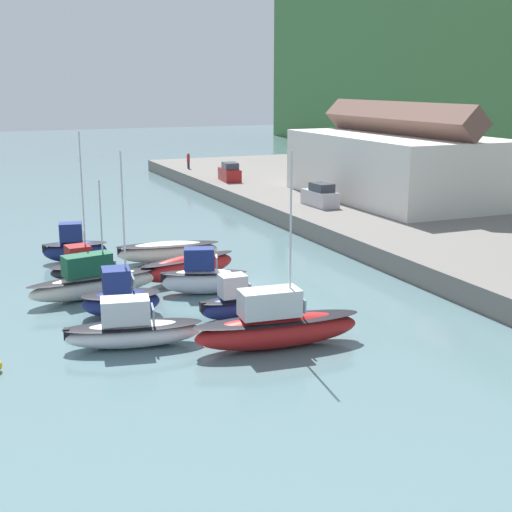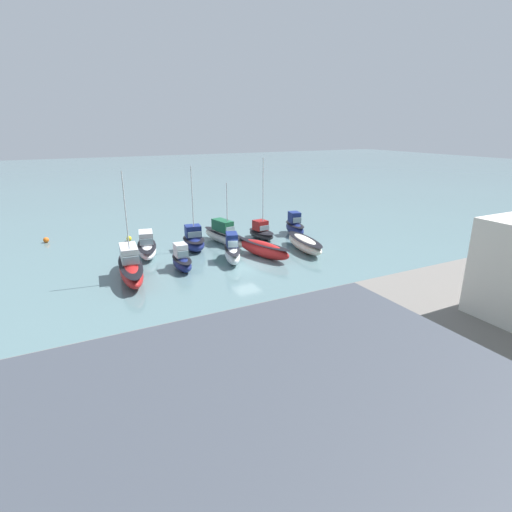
{
  "view_description": "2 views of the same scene",
  "coord_description": "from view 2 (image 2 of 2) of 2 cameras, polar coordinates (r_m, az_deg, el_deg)",
  "views": [
    {
      "loc": [
        40.72,
        -15.42,
        12.74
      ],
      "look_at": [
        -2.25,
        2.91,
        1.29
      ],
      "focal_mm": 50.0,
      "sensor_mm": 36.0,
      "label": 1
    },
    {
      "loc": [
        16.11,
        33.36,
        13.04
      ],
      "look_at": [
        -0.55,
        1.03,
        1.23
      ],
      "focal_mm": 28.0,
      "sensor_mm": 36.0,
      "label": 2
    }
  ],
  "objects": [
    {
      "name": "moored_boat_9",
      "position": [
        43.93,
        -15.33,
        1.31
      ],
      "size": [
        3.2,
        7.05,
        2.5
      ],
      "rotation": [
        0.0,
        0.0,
        -0.19
      ],
      "color": "white",
      "rests_on": "ground_plane"
    },
    {
      "name": "ground_plane",
      "position": [
        39.27,
        -1.41,
        -1.4
      ],
      "size": [
        320.0,
        320.0,
        0.0
      ],
      "primitive_type": "plane",
      "color": "slate"
    },
    {
      "name": "moored_boat_0",
      "position": [
        44.16,
        6.94,
        1.78
      ],
      "size": [
        2.98,
        7.68,
        1.53
      ],
      "rotation": [
        0.0,
        0.0,
        -0.14
      ],
      "color": "white",
      "rests_on": "ground_plane"
    },
    {
      "name": "moored_boat_5",
      "position": [
        50.53,
        5.54,
        4.21
      ],
      "size": [
        2.51,
        4.82,
        2.89
      ],
      "rotation": [
        0.0,
        0.0,
        -0.19
      ],
      "color": "navy",
      "rests_on": "ground_plane"
    },
    {
      "name": "moored_boat_6",
      "position": [
        48.57,
        0.74,
        3.44
      ],
      "size": [
        2.52,
        4.48,
        9.67
      ],
      "rotation": [
        0.0,
        0.0,
        0.12
      ],
      "color": "black",
      "rests_on": "ground_plane"
    },
    {
      "name": "quay_promenade",
      "position": [
        21.78,
        31.2,
        -19.3
      ],
      "size": [
        124.75,
        28.22,
        1.53
      ],
      "color": "slate",
      "rests_on": "ground_plane"
    },
    {
      "name": "moored_boat_8",
      "position": [
        44.59,
        -8.89,
        2.15
      ],
      "size": [
        2.84,
        4.66,
        9.18
      ],
      "rotation": [
        0.0,
        0.0,
        -0.14
      ],
      "color": "navy",
      "rests_on": "ground_plane"
    },
    {
      "name": "moored_boat_4",
      "position": [
        37.26,
        -17.47,
        -1.52
      ],
      "size": [
        2.78,
        8.69,
        9.63
      ],
      "rotation": [
        0.0,
        0.0,
        -0.09
      ],
      "color": "red",
      "rests_on": "ground_plane"
    },
    {
      "name": "mooring_buoy_0",
      "position": [
        50.07,
        -17.68,
        2.39
      ],
      "size": [
        0.61,
        0.61,
        0.61
      ],
      "color": "yellow",
      "rests_on": "ground_plane"
    },
    {
      "name": "moored_boat_1",
      "position": [
        41.65,
        1.07,
        1.01
      ],
      "size": [
        3.52,
        7.35,
        1.66
      ],
      "rotation": [
        0.0,
        0.0,
        0.29
      ],
      "color": "red",
      "rests_on": "ground_plane"
    },
    {
      "name": "moored_boat_7",
      "position": [
        46.61,
        -4.54,
        2.99
      ],
      "size": [
        3.28,
        8.43,
        7.12
      ],
      "rotation": [
        0.0,
        0.0,
        0.19
      ],
      "color": "white",
      "rests_on": "ground_plane"
    },
    {
      "name": "mooring_buoy_1",
      "position": [
        53.15,
        -27.8,
        2.04
      ],
      "size": [
        0.64,
        0.64,
        0.64
      ],
      "color": "orange",
      "rests_on": "ground_plane"
    },
    {
      "name": "moored_boat_3",
      "position": [
        38.56,
        -10.56,
        -0.63
      ],
      "size": [
        1.65,
        4.18,
        2.55
      ],
      "rotation": [
        0.0,
        0.0,
        -0.03
      ],
      "color": "navy",
      "rests_on": "ground_plane"
    },
    {
      "name": "moored_boat_2",
      "position": [
        40.3,
        -3.42,
        0.69
      ],
      "size": [
        3.12,
        5.51,
        2.9
      ],
      "rotation": [
        0.0,
        0.0,
        -0.32
      ],
      "color": "white",
      "rests_on": "ground_plane"
    }
  ]
}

